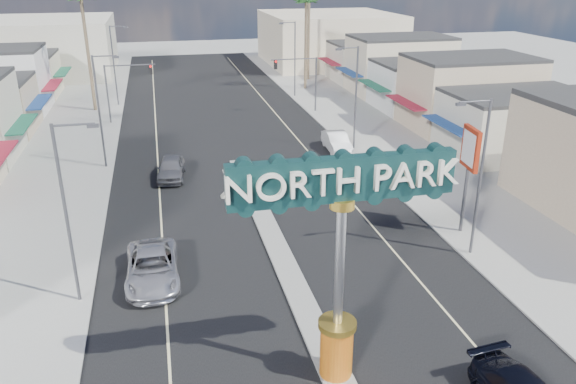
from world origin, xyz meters
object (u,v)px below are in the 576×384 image
streetlight_l_mid (101,106)px  streetlight_r_near (479,171)px  gateway_sign (341,245)px  palm_left_far (81,3)px  traffic_signal_right (300,74)px  streetlight_l_near (69,207)px  palm_right_mid (306,5)px  bank_pylon_sign (470,154)px  streetlight_l_far (115,62)px  car_parked_left (171,168)px  streetlight_r_mid (354,93)px  traffic_signal_left (125,82)px  streetlight_r_far (294,55)px  car_parked_right (337,142)px  suv_left (152,267)px

streetlight_l_mid → streetlight_r_near: same height
gateway_sign → palm_left_far: palm_left_far is taller
traffic_signal_right → streetlight_l_near: 39.26m
streetlight_r_near → palm_right_mid: palm_right_mid is taller
streetlight_l_near → bank_pylon_sign: bearing=7.0°
traffic_signal_right → streetlight_l_far: streetlight_l_far is taller
streetlight_l_mid → car_parked_left: (4.93, -3.63, -4.24)m
streetlight_r_mid → car_parked_left: 16.88m
traffic_signal_right → palm_left_far: palm_left_far is taller
traffic_signal_left → streetlight_r_near: streetlight_r_near is taller
traffic_signal_left → palm_left_far: (-3.82, 6.01, 7.22)m
streetlight_r_near → streetlight_r_far: bearing=90.0°
gateway_sign → traffic_signal_right: size_ratio=1.53×
car_parked_right → streetlight_r_near: bearing=-82.8°
streetlight_l_far → car_parked_right: 29.66m
streetlight_l_near → streetlight_r_mid: size_ratio=1.00×
traffic_signal_left → car_parked_right: bearing=-37.6°
streetlight_l_mid → palm_left_far: (-2.57, 20.00, 6.43)m
streetlight_r_far → car_parked_right: streetlight_r_far is taller
streetlight_l_near → streetlight_r_mid: bearing=43.8°
streetlight_r_mid → suv_left: 26.04m
car_parked_left → bank_pylon_sign: bank_pylon_sign is taller
streetlight_r_mid → palm_left_far: palm_left_far is taller
streetlight_r_near → gateway_sign: bearing=-142.4°
streetlight_r_near → car_parked_right: size_ratio=1.81×
streetlight_l_far → palm_right_mid: 24.41m
streetlight_l_mid → car_parked_right: (19.43, -0.00, -4.25)m
streetlight_r_near → bank_pylon_sign: size_ratio=1.38×
car_parked_right → streetlight_r_mid: bearing=3.3°
gateway_sign → streetlight_l_far: bearing=101.8°
gateway_sign → suv_left: (-7.05, 9.19, -5.12)m
palm_left_far → streetlight_r_far: bearing=4.9°
streetlight_l_mid → suv_left: size_ratio=1.55×
traffic_signal_left → streetlight_r_near: size_ratio=0.67×
streetlight_r_mid → car_parked_right: 4.48m
traffic_signal_left → car_parked_left: bearing=-78.2°
traffic_signal_left → palm_left_far: size_ratio=0.46×
gateway_sign → traffic_signal_right: gateway_sign is taller
streetlight_l_far → bank_pylon_sign: bearing=-60.9°
streetlight_l_far → car_parked_left: 26.44m
traffic_signal_right → car_parked_right: traffic_signal_right is taller
streetlight_r_far → suv_left: size_ratio=1.55×
streetlight_r_mid → bank_pylon_sign: streetlight_r_mid is taller
streetlight_l_mid → palm_left_far: size_ratio=0.69×
traffic_signal_left → car_parked_right: traffic_signal_left is taller
streetlight_l_near → streetlight_r_near: 20.87m
streetlight_l_far → palm_right_mid: palm_right_mid is taller
streetlight_l_far → car_parked_right: streetlight_l_far is taller
streetlight_l_near → palm_right_mid: palm_right_mid is taller
traffic_signal_right → bank_pylon_sign: (2.27, -31.31, 0.79)m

